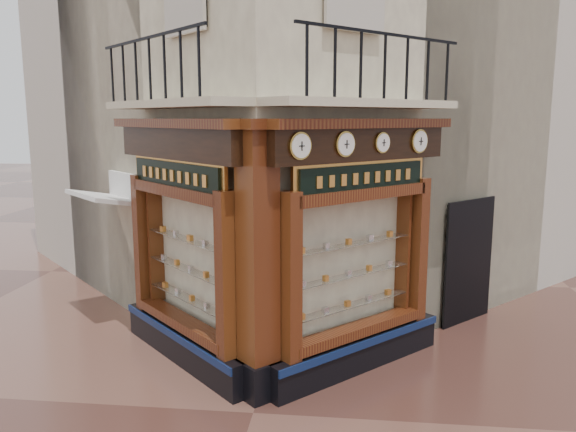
# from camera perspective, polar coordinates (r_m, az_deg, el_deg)

# --- Properties ---
(ground) EXTENTS (80.00, 80.00, 0.00)m
(ground) POSITION_cam_1_polar(r_m,az_deg,el_deg) (8.16, -3.55, -19.34)
(ground) COLOR #472821
(ground) RESTS_ON ground
(main_building) EXTENTS (11.31, 11.31, 12.00)m
(main_building) POSITION_cam_1_polar(r_m,az_deg,el_deg) (13.38, 0.90, 18.57)
(main_building) COLOR beige
(main_building) RESTS_ON ground
(neighbour_left) EXTENTS (11.31, 11.31, 11.00)m
(neighbour_left) POSITION_cam_1_polar(r_m,az_deg,el_deg) (16.15, -7.33, 15.22)
(neighbour_left) COLOR #BDB1A4
(neighbour_left) RESTS_ON ground
(neighbour_right) EXTENTS (11.31, 11.31, 11.00)m
(neighbour_right) POSITION_cam_1_polar(r_m,az_deg,el_deg) (15.76, 11.11, 15.25)
(neighbour_right) COLOR #BDB1A4
(neighbour_right) RESTS_ON ground
(shopfront_left) EXTENTS (2.86, 2.86, 3.98)m
(shopfront_left) POSITION_cam_1_polar(r_m,az_deg,el_deg) (9.20, -10.67, -2.87)
(shopfront_left) COLOR black
(shopfront_left) RESTS_ON ground
(shopfront_right) EXTENTS (2.86, 2.86, 3.98)m
(shopfront_right) POSITION_cam_1_polar(r_m,az_deg,el_deg) (8.81, 7.14, -3.34)
(shopfront_right) COLOR black
(shopfront_right) RESTS_ON ground
(corner_pilaster) EXTENTS (0.85, 0.85, 3.98)m
(corner_pilaster) POSITION_cam_1_polar(r_m,az_deg,el_deg) (7.88, -3.08, -5.09)
(corner_pilaster) COLOR black
(corner_pilaster) RESTS_ON ground
(balcony) EXTENTS (5.94, 2.97, 1.03)m
(balcony) POSITION_cam_1_polar(r_m,az_deg,el_deg) (8.59, -2.13, 11.45)
(balcony) COLOR beige
(balcony) RESTS_ON ground
(clock_a) EXTENTS (0.30, 0.30, 0.37)m
(clock_a) POSITION_cam_1_polar(r_m,az_deg,el_deg) (7.53, 1.24, 7.13)
(clock_a) COLOR #AC8939
(clock_a) RESTS_ON ground
(clock_b) EXTENTS (0.30, 0.30, 0.37)m
(clock_b) POSITION_cam_1_polar(r_m,az_deg,el_deg) (8.10, 5.83, 7.28)
(clock_b) COLOR #AC8939
(clock_b) RESTS_ON ground
(clock_c) EXTENTS (0.26, 0.26, 0.32)m
(clock_c) POSITION_cam_1_polar(r_m,az_deg,el_deg) (8.66, 9.55, 7.36)
(clock_c) COLOR #AC8939
(clock_c) RESTS_ON ground
(clock_d) EXTENTS (0.31, 0.31, 0.38)m
(clock_d) POSITION_cam_1_polar(r_m,az_deg,el_deg) (9.33, 13.19, 7.41)
(clock_d) COLOR #AC8939
(clock_d) RESTS_ON ground
(awning) EXTENTS (1.89, 1.89, 0.27)m
(awning) POSITION_cam_1_polar(r_m,az_deg,el_deg) (11.91, -17.42, -10.11)
(awning) COLOR silver
(awning) RESTS_ON ground
(signboard_left) EXTENTS (2.09, 2.09, 0.56)m
(signboard_left) POSITION_cam_1_polar(r_m,az_deg,el_deg) (8.99, -11.34, 4.07)
(signboard_left) COLOR gold
(signboard_left) RESTS_ON ground
(signboard_right) EXTENTS (2.00, 2.00, 0.53)m
(signboard_right) POSITION_cam_1_polar(r_m,az_deg,el_deg) (8.57, 7.67, 3.90)
(signboard_right) COLOR gold
(signboard_right) RESTS_ON ground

